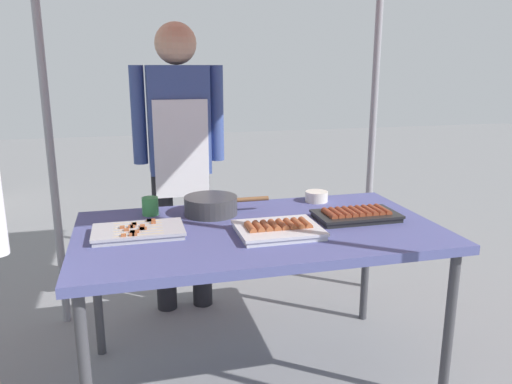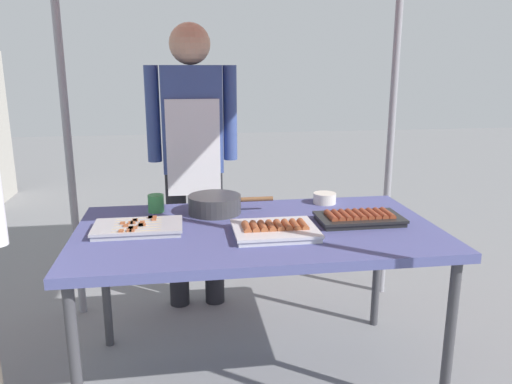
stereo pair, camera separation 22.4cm
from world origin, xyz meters
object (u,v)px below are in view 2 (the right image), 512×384
Objects in this scene: tray_grilled_sausages at (275,230)px; cooking_wok at (215,203)px; drink_cup_near_edge at (156,203)px; tray_meat_skewers at (138,228)px; stall_table at (258,238)px; condiment_bowl at (325,198)px; tray_pork_links at (360,218)px; vendor_woman at (193,145)px.

cooking_wok is (-0.23, 0.36, 0.03)m from tray_grilled_sausages.
drink_cup_near_edge is (-0.52, 0.42, 0.02)m from tray_grilled_sausages.
tray_meat_skewers is (-0.58, 0.13, -0.00)m from tray_grilled_sausages.
cooking_wok is at bearing 123.86° from stall_table.
drink_cup_near_edge is at bearing -178.07° from condiment_bowl.
cooking_wok is 0.59m from condiment_bowl.
cooking_wok is (-0.64, 0.26, 0.03)m from tray_pork_links.
tray_grilled_sausages reaches higher than tray_meat_skewers.
condiment_bowl is at bearing 1.93° from drink_cup_near_edge.
condiment_bowl is (-0.06, 0.35, 0.01)m from tray_pork_links.
vendor_woman is at bearing 131.80° from tray_pork_links.
tray_grilled_sausages is 0.21× the size of vendor_woman.
drink_cup_near_edge is (-0.93, 0.32, 0.02)m from tray_pork_links.
cooking_wok is 0.25× the size of vendor_woman.
stall_table is at bearing 107.60° from vendor_woman.
condiment_bowl is 0.87m from drink_cup_near_edge.
stall_table is 4.20× the size of tray_meat_skewers.
drink_cup_near_edge reaches higher than tray_grilled_sausages.
tray_grilled_sausages is 0.43m from tray_pork_links.
condiment_bowl is 0.07× the size of vendor_woman.
drink_cup_near_edge is (-0.29, 0.06, -0.00)m from cooking_wok.
vendor_woman is at bearing 107.60° from stall_table.
stall_table is 4.51× the size of tray_grilled_sausages.
cooking_wok reaches higher than stall_table.
condiment_bowl reaches higher than tray_meat_skewers.
tray_meat_skewers is 0.99m from tray_pork_links.
condiment_bowl is (0.35, 0.45, 0.01)m from tray_grilled_sausages.
stall_table is at bearing -139.63° from condiment_bowl.
vendor_woman reaches higher than condiment_bowl.
tray_meat_skewers is at bearing -160.65° from condiment_bowl.
vendor_woman is (0.27, 0.79, 0.24)m from tray_meat_skewers.
vendor_woman is (0.20, 0.49, 0.21)m from drink_cup_near_edge.
tray_meat_skewers is (-0.52, 0.02, 0.07)m from stall_table.
drink_cup_near_edge reaches higher than tray_meat_skewers.
condiment_bowl is at bearing 19.35° from tray_meat_skewers.
tray_pork_links is 0.93× the size of cooking_wok.
vendor_woman reaches higher than stall_table.
tray_pork_links is 3.25× the size of condiment_bowl.
tray_grilled_sausages is 0.85× the size of cooking_wok.
drink_cup_near_edge reaches higher than condiment_bowl.
tray_grilled_sausages is at bearing -57.73° from cooking_wok.
tray_meat_skewers is at bearing 71.46° from vendor_woman.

